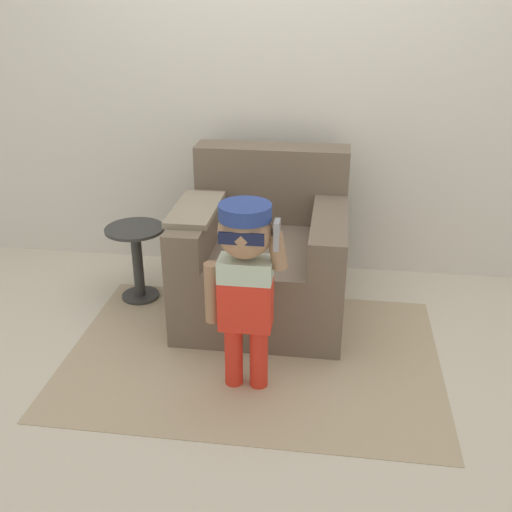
{
  "coord_description": "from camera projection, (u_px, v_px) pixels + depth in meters",
  "views": [
    {
      "loc": [
        0.4,
        -3.05,
        1.8
      ],
      "look_at": [
        0.03,
        -0.32,
        0.52
      ],
      "focal_mm": 42.0,
      "sensor_mm": 36.0,
      "label": 1
    }
  ],
  "objects": [
    {
      "name": "rug",
      "position": [
        253.0,
        354.0,
        3.14
      ],
      "size": [
        1.93,
        1.35,
        0.01
      ],
      "color": "tan",
      "rests_on": "ground_plane"
    },
    {
      "name": "wall_back",
      "position": [
        275.0,
        69.0,
        3.63
      ],
      "size": [
        10.0,
        0.05,
        2.6
      ],
      "color": "silver",
      "rests_on": "ground_plane"
    },
    {
      "name": "person_child",
      "position": [
        245.0,
        270.0,
        2.66
      ],
      "size": [
        0.38,
        0.29,
        0.93
      ],
      "color": "red",
      "rests_on": "ground_plane"
    },
    {
      "name": "ground_plane",
      "position": [
        259.0,
        312.0,
        3.55
      ],
      "size": [
        10.0,
        10.0,
        0.0
      ],
      "primitive_type": "plane",
      "color": "beige"
    },
    {
      "name": "side_table",
      "position": [
        137.0,
        256.0,
        3.6
      ],
      "size": [
        0.35,
        0.35,
        0.47
      ],
      "color": "#333333",
      "rests_on": "ground_plane"
    },
    {
      "name": "armchair",
      "position": [
        265.0,
        255.0,
        3.49
      ],
      "size": [
        0.94,
        0.96,
        0.9
      ],
      "color": "#6B5B4C",
      "rests_on": "ground_plane"
    }
  ]
}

